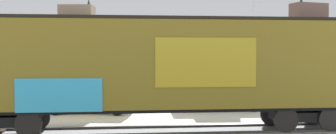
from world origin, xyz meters
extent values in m
plane|color=silver|center=(0.00, 0.00, 0.00)|extent=(260.00, 260.00, 0.00)
cube|color=#4C4742|center=(0.74, -0.72, 0.04)|extent=(59.95, 2.66, 0.08)
cube|color=#4C4742|center=(0.80, 0.72, 0.04)|extent=(59.95, 2.66, 0.08)
cube|color=olive|center=(0.77, 0.00, 2.50)|extent=(15.78, 3.54, 3.04)
cube|color=#2D2823|center=(0.77, 0.00, 4.14)|extent=(14.89, 1.03, 0.24)
cube|color=#B2931E|center=(2.16, -1.51, 2.58)|extent=(3.45, 0.18, 1.67)
cube|color=#33A5CC|center=(-2.69, -1.31, 1.51)|extent=(2.79, 0.15, 1.10)
cube|color=black|center=(0.77, 0.00, 0.88)|extent=(15.41, 2.23, 0.20)
cube|color=black|center=(-4.63, 0.23, 0.51)|extent=(2.15, 1.38, 0.36)
cylinder|color=black|center=(-3.82, -0.53, 0.46)|extent=(0.92, 0.16, 0.92)
cylinder|color=black|center=(-3.75, 0.91, 0.46)|extent=(0.92, 0.16, 0.92)
cube|color=black|center=(6.17, -0.23, 0.51)|extent=(2.15, 1.38, 0.36)
cylinder|color=black|center=(5.29, -0.91, 0.46)|extent=(0.92, 0.16, 0.92)
cylinder|color=black|center=(5.35, 0.53, 0.46)|extent=(0.92, 0.16, 0.92)
cylinder|color=black|center=(6.99, -0.99, 0.46)|extent=(0.92, 0.16, 0.92)
cylinder|color=black|center=(7.05, 0.45, 0.46)|extent=(0.92, 0.16, 0.92)
cylinder|color=silver|center=(8.33, 10.64, 4.36)|extent=(0.12, 0.12, 8.72)
cube|color=gray|center=(0.00, 62.88, 4.28)|extent=(120.60, 33.27, 8.56)
cube|color=brown|center=(34.33, 52.90, 10.25)|extent=(6.69, 4.14, 3.39)
cube|color=#8C725B|center=(-6.28, 52.90, 9.70)|extent=(5.95, 4.68, 2.29)
cone|color=#193D23|center=(32.45, 51.98, 10.81)|extent=(2.25, 2.25, 4.50)
cone|color=#193D23|center=(-4.42, 53.57, 10.32)|extent=(1.76, 1.76, 3.53)
cube|color=#B7BABF|center=(-1.98, 5.14, 0.72)|extent=(4.54, 2.59, 0.80)
cube|color=#2D333D|center=(-2.19, 5.18, 1.48)|extent=(2.46, 2.02, 0.72)
cylinder|color=black|center=(-0.39, 5.71, 0.32)|extent=(0.67, 0.34, 0.64)
cylinder|color=black|center=(-0.71, 4.02, 0.32)|extent=(0.67, 0.34, 0.64)
cylinder|color=black|center=(-3.24, 6.26, 0.32)|extent=(0.67, 0.34, 0.64)
cylinder|color=black|center=(-3.57, 4.56, 0.32)|extent=(0.67, 0.34, 0.64)
cube|color=navy|center=(4.54, 5.21, 0.69)|extent=(4.52, 2.05, 0.73)
cube|color=#2D333D|center=(4.37, 5.22, 1.36)|extent=(1.99, 1.70, 0.60)
cylinder|color=black|center=(6.09, 5.93, 0.32)|extent=(0.65, 0.26, 0.64)
cylinder|color=black|center=(5.97, 4.28, 0.32)|extent=(0.65, 0.26, 0.64)
cylinder|color=black|center=(3.10, 6.14, 0.32)|extent=(0.65, 0.26, 0.64)
cylinder|color=black|center=(2.98, 4.49, 0.32)|extent=(0.65, 0.26, 0.64)
cube|color=silver|center=(9.64, 4.47, 0.64)|extent=(4.23, 1.98, 0.65)
cube|color=#2D333D|center=(9.40, 4.47, 1.29)|extent=(1.84, 1.73, 0.65)
cylinder|color=black|center=(11.04, 5.40, 0.32)|extent=(0.65, 0.24, 0.64)
cylinder|color=black|center=(8.20, 5.32, 0.32)|extent=(0.65, 0.24, 0.64)
cylinder|color=black|center=(8.24, 3.55, 0.32)|extent=(0.65, 0.24, 0.64)
camera|label=1|loc=(-1.07, -14.64, 2.85)|focal=42.83mm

